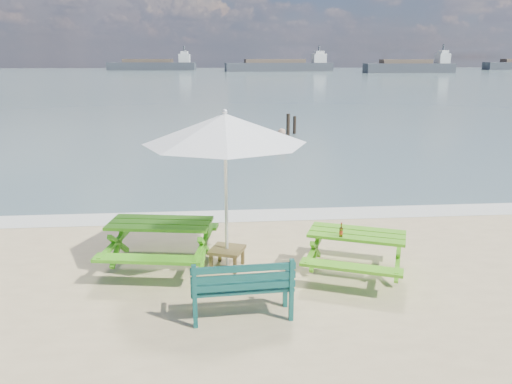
{
  "coord_description": "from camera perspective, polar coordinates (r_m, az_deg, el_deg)",
  "views": [
    {
      "loc": [
        -0.45,
        -6.29,
        3.53
      ],
      "look_at": [
        0.36,
        3.0,
        1.0
      ],
      "focal_mm": 35.0,
      "sensor_mm": 36.0,
      "label": 1
    }
  ],
  "objects": [
    {
      "name": "sea",
      "position": [
        91.36,
        -4.79,
        12.92
      ],
      "size": [
        300.0,
        300.0,
        0.0
      ],
      "primitive_type": "plane",
      "color": "slate",
      "rests_on": "ground"
    },
    {
      "name": "foam_strip",
      "position": [
        11.45,
        -2.48,
        -2.75
      ],
      "size": [
        22.0,
        0.9,
        0.01
      ],
      "primitive_type": "cube",
      "color": "silver",
      "rests_on": "ground"
    },
    {
      "name": "picnic_table_left",
      "position": [
        8.79,
        -10.78,
        -5.99
      ],
      "size": [
        2.0,
        2.16,
        0.82
      ],
      "color": "#429E17",
      "rests_on": "ground"
    },
    {
      "name": "picnic_table_right",
      "position": [
        8.52,
        11.33,
        -6.99
      ],
      "size": [
        2.09,
        2.18,
        0.74
      ],
      "color": "#50A519",
      "rests_on": "ground"
    },
    {
      "name": "park_bench",
      "position": [
        7.12,
        -1.61,
        -12.11
      ],
      "size": [
        1.44,
        0.57,
        0.87
      ],
      "color": "#104440",
      "rests_on": "ground"
    },
    {
      "name": "side_table",
      "position": [
        8.7,
        -3.32,
        -7.46
      ],
      "size": [
        0.69,
        0.69,
        0.35
      ],
      "color": "brown",
      "rests_on": "ground"
    },
    {
      "name": "patio_umbrella",
      "position": [
        8.11,
        -3.56,
        7.25
      ],
      "size": [
        3.47,
        3.47,
        2.66
      ],
      "color": "silver",
      "rests_on": "ground"
    },
    {
      "name": "beer_bottle",
      "position": [
        8.14,
        9.7,
        -4.53
      ],
      "size": [
        0.06,
        0.06,
        0.23
      ],
      "color": "#955C15",
      "rests_on": "picnic_table_right"
    },
    {
      "name": "swimmer",
      "position": [
        21.04,
        2.85,
        4.79
      ],
      "size": [
        0.77,
        0.62,
        1.84
      ],
      "color": "tan",
      "rests_on": "ground"
    },
    {
      "name": "mooring_pilings",
      "position": [
        23.53,
        3.99,
        7.43
      ],
      "size": [
        0.56,
        0.76,
        1.21
      ],
      "color": "black",
      "rests_on": "ground"
    },
    {
      "name": "cargo_ships",
      "position": [
        138.22,
        17.95,
        13.5
      ],
      "size": [
        152.48,
        32.93,
        4.4
      ],
      "color": "#393D44",
      "rests_on": "ground"
    }
  ]
}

